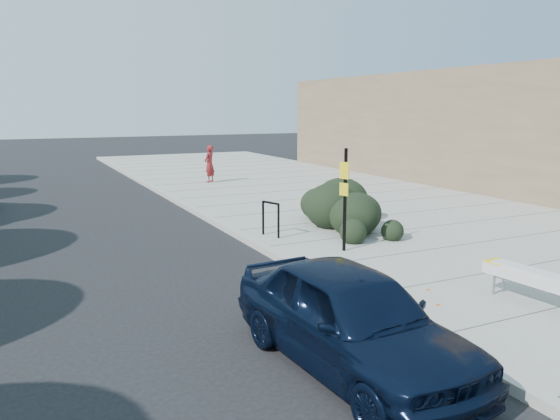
{
  "coord_description": "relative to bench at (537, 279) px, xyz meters",
  "views": [
    {
      "loc": [
        -5.44,
        -9.86,
        3.52
      ],
      "look_at": [
        0.5,
        2.19,
        1.0
      ],
      "focal_mm": 35.0,
      "sensor_mm": 36.0,
      "label": 1
    }
  ],
  "objects": [
    {
      "name": "ground",
      "position": [
        -2.5,
        3.75,
        -0.62
      ],
      "size": [
        120.0,
        120.0,
        0.0
      ],
      "primitive_type": "plane",
      "color": "black",
      "rests_on": "ground"
    },
    {
      "name": "sidewalk_near",
      "position": [
        3.1,
        8.75,
        -0.55
      ],
      "size": [
        11.2,
        50.0,
        0.15
      ],
      "primitive_type": "cube",
      "color": "gray",
      "rests_on": "ground"
    },
    {
      "name": "curb_near",
      "position": [
        -2.5,
        8.75,
        -0.54
      ],
      "size": [
        0.22,
        50.0,
        0.17
      ],
      "primitive_type": "cube",
      "color": "#9E9E99",
      "rests_on": "ground"
    },
    {
      "name": "bench",
      "position": [
        0.0,
        0.0,
        0.0
      ],
      "size": [
        0.56,
        2.02,
        0.6
      ],
      "rotation": [
        0.0,
        0.0,
        0.08
      ],
      "color": "gray",
      "rests_on": "sidewalk_near"
    },
    {
      "name": "bike_rack",
      "position": [
        -1.9,
        6.71,
        0.09
      ],
      "size": [
        0.25,
        0.61,
        0.94
      ],
      "rotation": [
        0.0,
        0.0,
        0.33
      ],
      "color": "black",
      "rests_on": "sidewalk_near"
    },
    {
      "name": "sign_post",
      "position": [
        -0.97,
        4.58,
        0.92
      ],
      "size": [
        0.13,
        0.28,
        2.45
      ],
      "rotation": [
        0.0,
        0.0,
        0.26
      ],
      "color": "black",
      "rests_on": "sidewalk_near"
    },
    {
      "name": "hedge",
      "position": [
        0.56,
        6.82,
        0.26
      ],
      "size": [
        3.39,
        4.39,
        1.47
      ],
      "primitive_type": "ellipsoid",
      "rotation": [
        0.0,
        0.0,
        0.42
      ],
      "color": "black",
      "rests_on": "sidewalk_near"
    },
    {
      "name": "sedan_navy",
      "position": [
        -3.99,
        -0.27,
        0.1
      ],
      "size": [
        1.95,
        4.33,
        1.44
      ],
      "primitive_type": "imported",
      "rotation": [
        0.0,
        0.0,
        0.06
      ],
      "color": "black",
      "rests_on": "ground"
    },
    {
      "name": "pedestrian",
      "position": [
        0.18,
        17.71,
        0.38
      ],
      "size": [
        0.73,
        0.71,
        1.7
      ],
      "primitive_type": "imported",
      "rotation": [
        0.0,
        0.0,
        3.86
      ],
      "color": "maroon",
      "rests_on": "sidewalk_near"
    }
  ]
}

